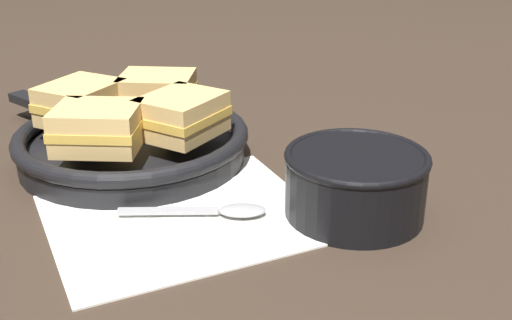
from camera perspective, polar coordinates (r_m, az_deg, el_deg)
The scene contains 9 objects.
ground_plane at distance 0.64m, azimuth -2.70°, elevation -5.07°, with size 4.00×4.00×0.00m, color #382B21.
napkin at distance 0.64m, azimuth -6.54°, elevation -4.95°, with size 0.27×0.23×0.00m.
soup_bowl at distance 0.63m, azimuth 8.84°, elevation -1.77°, with size 0.14×0.14×0.07m.
spoon at distance 0.63m, azimuth -3.04°, elevation -4.50°, with size 0.14×0.08×0.01m.
skillet at distance 0.77m, azimuth -11.00°, elevation 1.47°, with size 0.27×0.37×0.04m.
sandwich_near_left at distance 0.70m, azimuth -13.87°, elevation 2.83°, with size 0.12×0.11×0.05m.
sandwich_near_right at distance 0.72m, azimuth -6.62°, elevation 3.98°, with size 0.12×0.11×0.05m.
sandwich_far_left at distance 0.81m, azimuth -8.76°, elevation 5.95°, with size 0.12×0.11×0.05m.
sandwich_far_right at distance 0.79m, azimuth -15.29°, elevation 4.96°, with size 0.12×0.11×0.05m.
Camera 1 is at (-0.25, -0.50, 0.30)m, focal length 45.00 mm.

